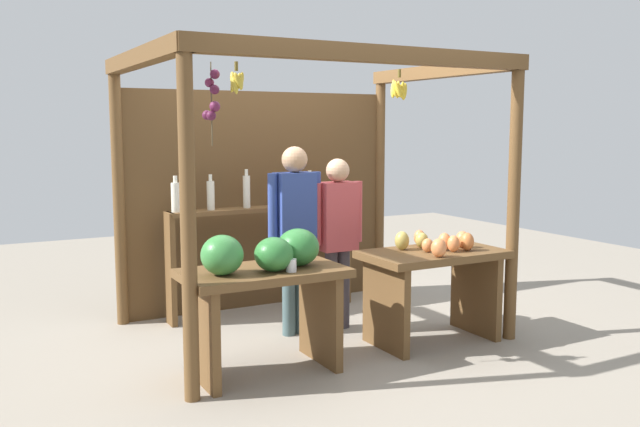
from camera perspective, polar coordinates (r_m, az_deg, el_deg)
ground_plane at (r=5.97m, az=-0.91°, el=-9.70°), size 12.00×12.00×0.00m
market_stall at (r=6.10m, az=-2.87°, el=3.64°), size 2.83×2.07×2.30m
fruit_counter_left at (r=4.82m, az=-4.63°, el=-5.56°), size 1.14×0.64×1.02m
fruit_counter_right at (r=5.62m, az=9.43°, el=-4.93°), size 1.14×0.65×0.90m
bottle_shelf_unit at (r=6.39m, az=-4.84°, el=-1.31°), size 1.81×0.22×1.36m
vendor_man at (r=5.67m, az=-2.11°, el=-0.82°), size 0.48×0.21×1.58m
vendor_woman at (r=5.84m, az=1.47°, el=-1.30°), size 0.48×0.20×1.47m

